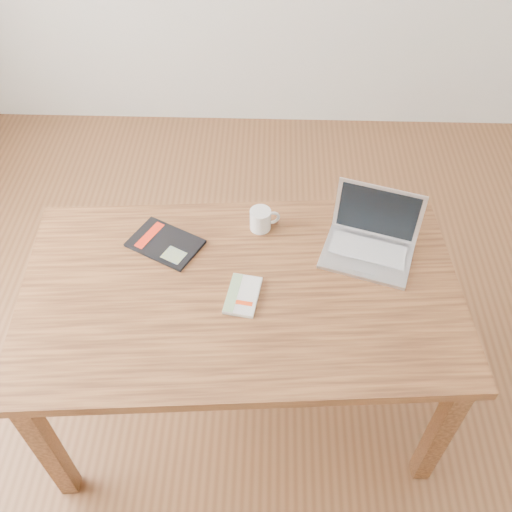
{
  "coord_description": "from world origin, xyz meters",
  "views": [
    {
      "loc": [
        0.08,
        -1.32,
        2.28
      ],
      "look_at": [
        0.04,
        -0.03,
        0.85
      ],
      "focal_mm": 40.0,
      "sensor_mm": 36.0,
      "label": 1
    }
  ],
  "objects_px": {
    "desk": "(241,304)",
    "white_guidebook": "(243,295)",
    "laptop": "(371,240)",
    "black_guidebook": "(165,243)",
    "coffee_mug": "(261,219)"
  },
  "relations": [
    {
      "from": "desk",
      "to": "white_guidebook",
      "type": "height_order",
      "value": "white_guidebook"
    },
    {
      "from": "white_guidebook",
      "to": "laptop",
      "type": "height_order",
      "value": "laptop"
    },
    {
      "from": "laptop",
      "to": "white_guidebook",
      "type": "bearing_deg",
      "value": -134.82
    },
    {
      "from": "black_guidebook",
      "to": "laptop",
      "type": "height_order",
      "value": "laptop"
    },
    {
      "from": "white_guidebook",
      "to": "coffee_mug",
      "type": "xyz_separation_m",
      "value": [
        0.05,
        0.33,
        0.04
      ]
    },
    {
      "from": "white_guidebook",
      "to": "desk",
      "type": "bearing_deg",
      "value": 111.84
    },
    {
      "from": "white_guidebook",
      "to": "black_guidebook",
      "type": "distance_m",
      "value": 0.38
    },
    {
      "from": "black_guidebook",
      "to": "laptop",
      "type": "bearing_deg",
      "value": -61.69
    },
    {
      "from": "laptop",
      "to": "coffee_mug",
      "type": "xyz_separation_m",
      "value": [
        -0.4,
        0.1,
        -0.0
      ]
    },
    {
      "from": "desk",
      "to": "laptop",
      "type": "relative_size",
      "value": 4.21
    },
    {
      "from": "desk",
      "to": "black_guidebook",
      "type": "distance_m",
      "value": 0.36
    },
    {
      "from": "laptop",
      "to": "coffee_mug",
      "type": "height_order",
      "value": "laptop"
    },
    {
      "from": "desk",
      "to": "laptop",
      "type": "height_order",
      "value": "laptop"
    },
    {
      "from": "white_guidebook",
      "to": "laptop",
      "type": "distance_m",
      "value": 0.51
    },
    {
      "from": "coffee_mug",
      "to": "laptop",
      "type": "bearing_deg",
      "value": -27.41
    }
  ]
}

